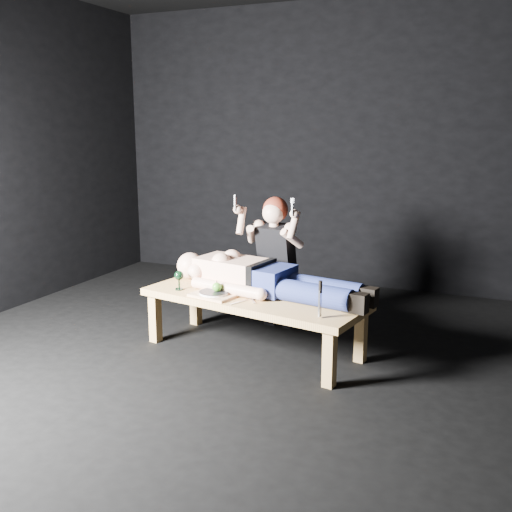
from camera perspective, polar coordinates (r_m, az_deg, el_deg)
name	(u,v)px	position (r m, az deg, el deg)	size (l,w,h in m)	color
ground	(231,360)	(4.51, -2.40, -10.00)	(5.00, 5.00, 0.00)	black
back_wall	(331,146)	(6.51, 7.21, 10.44)	(5.00, 5.00, 0.00)	black
table	(253,323)	(4.60, -0.25, -6.52)	(1.74, 0.65, 0.45)	tan
lying_man	(268,275)	(4.57, 1.20, -1.86)	(1.88, 0.57, 0.29)	beige
kneeling_woman	(280,261)	(5.06, 2.30, -0.45)	(0.63, 0.71, 1.18)	black
serving_tray	(214,295)	(4.52, -4.09, -3.77)	(0.33, 0.24, 0.02)	tan
plate	(214,293)	(4.52, -4.09, -3.55)	(0.22, 0.22, 0.02)	white
apple	(217,287)	(4.50, -3.79, -3.00)	(0.07, 0.07, 0.07)	#2C8C18
goblet	(179,280)	(4.71, -7.43, -2.34)	(0.07, 0.07, 0.15)	black
fork_flat	(199,293)	(4.60, -5.50, -3.61)	(0.02, 0.18, 0.01)	#B2B2B7
knife_flat	(240,302)	(4.36, -1.59, -4.45)	(0.02, 0.18, 0.01)	#B2B2B7
spoon_flat	(252,300)	(4.41, -0.38, -4.25)	(0.02, 0.18, 0.01)	#B2B2B7
carving_knife	(320,299)	(4.01, 6.20, -4.19)	(0.03, 0.04, 0.26)	#B2B2B7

